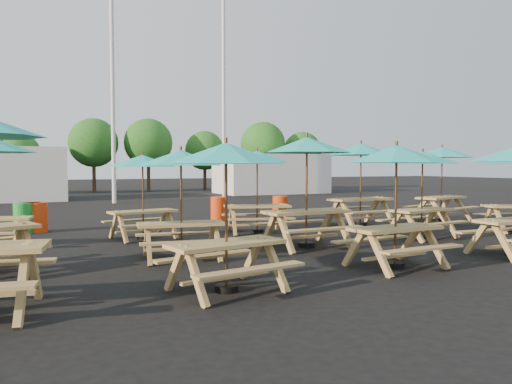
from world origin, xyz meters
name	(u,v)px	position (x,y,z in m)	size (l,w,h in m)	color
ground	(280,238)	(0.00, 0.00, 0.00)	(120.00, 120.00, 0.00)	black
picnic_unit_3	(226,164)	(-3.14, -4.41, 1.86)	(2.06, 2.06, 2.18)	#A48248
picnic_unit_4	(181,165)	(-3.03, -1.68, 1.84)	(1.95, 1.95, 2.15)	#A48248
picnic_unit_5	(143,167)	(-3.15, 1.41, 1.81)	(2.00, 2.00, 2.12)	#A48248
picnic_unit_6	(396,163)	(0.23, -4.06, 1.88)	(1.93, 1.93, 2.21)	#A48248
picnic_unit_7	(307,153)	(-0.08, -1.43, 2.12)	(2.10, 2.10, 2.49)	#A48248
picnic_unit_8	(257,162)	(-0.08, 1.26, 1.92)	(2.19, 2.19, 2.26)	#A48248
picnic_unit_10	(423,164)	(3.30, -1.39, 1.88)	(2.03, 2.03, 2.21)	#A48248
picnic_unit_11	(361,155)	(3.43, 1.37, 2.15)	(2.15, 2.15, 2.53)	#A48248
picnic_unit_14	(442,158)	(6.55, 1.24, 2.10)	(2.45, 2.45, 2.46)	#A48248
waste_bin_0	(24,218)	(-5.91, 3.73, 0.41)	(0.51, 0.51, 0.82)	green
waste_bin_1	(38,217)	(-5.55, 3.83, 0.41)	(0.51, 0.51, 0.82)	red
waste_bin_2	(32,217)	(-5.70, 3.86, 0.41)	(0.51, 0.51, 0.82)	red
waste_bin_3	(219,210)	(-0.19, 4.02, 0.41)	(0.51, 0.51, 0.82)	red
waste_bin_4	(280,208)	(1.86, 3.65, 0.41)	(0.51, 0.51, 0.82)	red
mast_0	(112,80)	(-2.00, 14.00, 6.00)	(0.20, 0.20, 12.00)	silver
mast_1	(224,93)	(4.50, 16.00, 6.00)	(0.20, 0.20, 12.00)	silver
event_tent_1	(271,174)	(9.00, 19.00, 1.30)	(7.00, 4.00, 2.60)	silver
tree_2	(19,153)	(-6.39, 23.65, 2.62)	(2.59, 2.59, 3.93)	#382314
tree_3	(94,143)	(-1.75, 24.72, 3.41)	(3.36, 3.36, 5.09)	#382314
tree_4	(148,143)	(1.90, 24.26, 3.46)	(3.41, 3.41, 5.17)	#382314
tree_5	(205,151)	(6.22, 24.67, 2.97)	(2.94, 2.94, 4.45)	#382314
tree_6	(263,145)	(10.23, 22.90, 3.43)	(3.38, 3.38, 5.13)	#382314
tree_7	(302,151)	(13.63, 22.92, 2.99)	(2.95, 2.95, 4.48)	#382314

